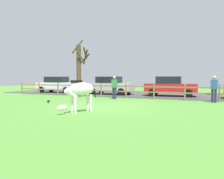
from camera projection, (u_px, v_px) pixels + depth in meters
name	position (u px, v px, depth m)	size (l,w,h in m)	color
ground_plane	(103.00, 106.00, 12.04)	(60.00, 60.00, 0.00)	#549338
parking_asphalt	(150.00, 94.00, 20.47)	(28.00, 7.40, 0.05)	#47474C
paddock_fence	(126.00, 90.00, 16.79)	(20.89, 0.11, 1.10)	olive
bare_tree	(79.00, 68.00, 18.08)	(1.54, 1.38, 4.61)	#513A23
zebra	(80.00, 91.00, 9.86)	(1.09, 1.79, 1.41)	white
crow_on_grass	(48.00, 101.00, 13.44)	(0.21, 0.10, 0.20)	black
parked_car_red	(170.00, 86.00, 18.10)	(4.14, 2.18, 1.56)	red
parked_car_silver	(110.00, 85.00, 20.06)	(4.01, 1.89, 1.56)	#B7BABF
parked_car_white	(58.00, 84.00, 22.52)	(4.15, 2.20, 1.56)	white
visitor_left_of_tree	(114.00, 86.00, 16.20)	(0.38, 0.26, 1.64)	#232847
visitor_right_of_tree	(214.00, 88.00, 13.85)	(0.41, 0.31, 1.64)	#232847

